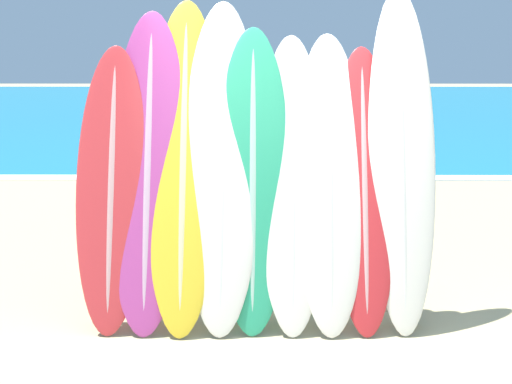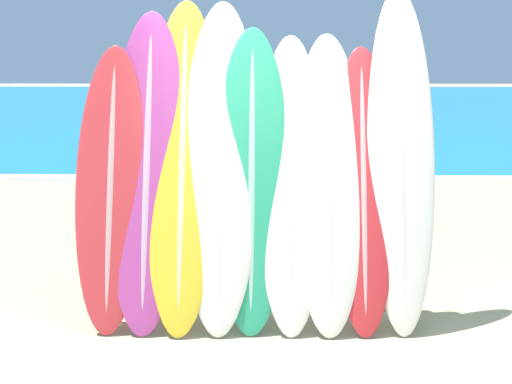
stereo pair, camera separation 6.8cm
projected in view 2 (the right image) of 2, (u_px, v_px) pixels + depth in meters
name	position (u px, v px, depth m)	size (l,w,h in m)	color
ground_plane	(302.00, 358.00, 4.88)	(160.00, 160.00, 0.00)	tan
ocean_water	(273.00, 101.00, 41.60)	(120.00, 60.00, 0.01)	teal
surfboard_rack	(254.00, 264.00, 5.46)	(2.54, 0.04, 0.88)	gray
surfboard_slot_0	(111.00, 186.00, 5.41)	(0.55, 0.74, 2.14)	red
surfboard_slot_1	(147.00, 168.00, 5.44)	(0.60, 0.90, 2.42)	#B23D8E
surfboard_slot_2	(183.00, 162.00, 5.45)	(0.58, 1.01, 2.51)	yellow
surfboard_slot_3	(221.00, 163.00, 5.43)	(0.60, 0.95, 2.50)	silver
surfboard_slot_4	(252.00, 177.00, 5.41)	(0.57, 0.78, 2.29)	#289E70
surfboard_slot_5	(291.00, 181.00, 5.40)	(0.52, 0.82, 2.23)	silver
surfboard_slot_6	(328.00, 180.00, 5.39)	(0.55, 0.86, 2.24)	silver
surfboard_slot_7	(363.00, 188.00, 5.38)	(0.48, 0.78, 2.14)	red
surfboard_slot_8	(401.00, 157.00, 5.40)	(0.51, 0.85, 2.59)	silver
person_near_water	(131.00, 154.00, 8.61)	(0.27, 0.29, 1.70)	#846047
person_mid_beach	(151.00, 137.00, 10.46)	(0.30, 0.23, 1.75)	#A87A5B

